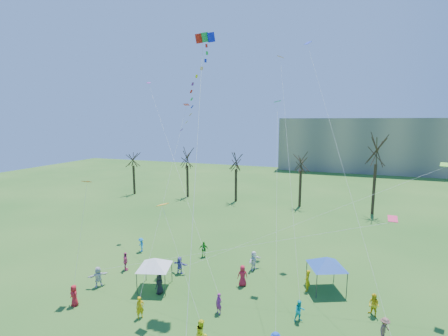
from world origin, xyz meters
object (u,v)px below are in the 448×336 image
(canopy_tent_blue, at_px, (327,262))
(canopy_tent_white, at_px, (154,263))
(distant_building, at_px, (390,145))
(big_box_kite, at_px, (198,90))

(canopy_tent_blue, bearing_deg, canopy_tent_white, -160.85)
(canopy_tent_white, relative_size, canopy_tent_blue, 0.98)
(distant_building, distance_m, big_box_kite, 79.22)
(distant_building, bearing_deg, canopy_tent_blue, -101.52)
(canopy_tent_white, bearing_deg, big_box_kite, 20.37)
(canopy_tent_blue, bearing_deg, distant_building, 78.48)
(distant_building, xyz_separation_m, canopy_tent_blue, (-14.52, -71.22, -5.02))
(distant_building, distance_m, canopy_tent_blue, 72.86)
(distant_building, relative_size, big_box_kite, 2.78)
(big_box_kite, xyz_separation_m, canopy_tent_blue, (10.22, 3.46, -14.26))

